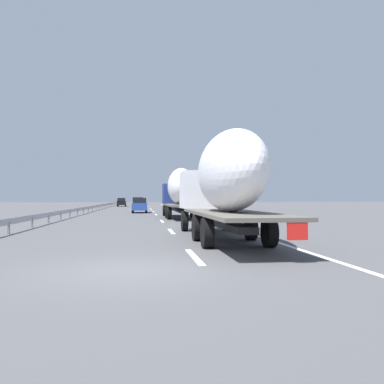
# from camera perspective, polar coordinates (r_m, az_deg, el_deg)

# --- Properties ---
(ground_plane) EXTENTS (260.00, 260.00, 0.00)m
(ground_plane) POSITION_cam_1_polar(r_m,az_deg,el_deg) (49.54, -7.62, -2.88)
(ground_plane) COLOR #4C4C4F
(lane_stripe_0) EXTENTS (3.20, 0.20, 0.01)m
(lane_stripe_0) POSITION_cam_1_polar(r_m,az_deg,el_deg) (11.73, 0.32, -9.26)
(lane_stripe_0) COLOR white
(lane_stripe_0) RESTS_ON ground_plane
(lane_stripe_1) EXTENTS (3.20, 0.20, 0.01)m
(lane_stripe_1) POSITION_cam_1_polar(r_m,az_deg,el_deg) (20.57, -3.01, -5.66)
(lane_stripe_1) COLOR white
(lane_stripe_1) RESTS_ON ground_plane
(lane_stripe_2) EXTENTS (3.20, 0.20, 0.01)m
(lane_stripe_2) POSITION_cam_1_polar(r_m,az_deg,el_deg) (29.61, -4.33, -4.21)
(lane_stripe_2) COLOR white
(lane_stripe_2) RESTS_ON ground_plane
(lane_stripe_3) EXTENTS (3.20, 0.20, 0.01)m
(lane_stripe_3) POSITION_cam_1_polar(r_m,az_deg,el_deg) (41.72, -5.20, -3.25)
(lane_stripe_3) COLOR white
(lane_stripe_3) RESTS_ON ground_plane
(lane_stripe_4) EXTENTS (3.20, 0.20, 0.01)m
(lane_stripe_4) POSITION_cam_1_polar(r_m,az_deg,el_deg) (50.37, -5.57, -2.85)
(lane_stripe_4) COLOR white
(lane_stripe_4) RESTS_ON ground_plane
(lane_stripe_5) EXTENTS (3.20, 0.20, 0.01)m
(lane_stripe_5) POSITION_cam_1_polar(r_m,az_deg,el_deg) (59.83, -5.85, -2.54)
(lane_stripe_5) COLOR white
(lane_stripe_5) RESTS_ON ground_plane
(lane_stripe_6) EXTENTS (3.20, 0.20, 0.01)m
(lane_stripe_6) POSITION_cam_1_polar(r_m,az_deg,el_deg) (67.13, -6.01, -2.36)
(lane_stripe_6) COLOR white
(lane_stripe_6) RESTS_ON ground_plane
(lane_stripe_7) EXTENTS (3.20, 0.20, 0.01)m
(lane_stripe_7) POSITION_cam_1_polar(r_m,az_deg,el_deg) (87.06, -6.31, -2.03)
(lane_stripe_7) COLOR white
(lane_stripe_7) RESTS_ON ground_plane
(lane_stripe_8) EXTENTS (3.20, 0.20, 0.01)m
(lane_stripe_8) POSITION_cam_1_polar(r_m,az_deg,el_deg) (85.07, -6.28, -2.05)
(lane_stripe_8) COLOR white
(lane_stripe_8) RESTS_ON ground_plane
(lane_stripe_9) EXTENTS (3.20, 0.20, 0.01)m
(lane_stripe_9) POSITION_cam_1_polar(r_m,az_deg,el_deg) (99.36, -6.43, -1.89)
(lane_stripe_9) COLOR white
(lane_stripe_9) RESTS_ON ground_plane
(edge_line_right) EXTENTS (110.00, 0.20, 0.01)m
(edge_line_right) POSITION_cam_1_polar(r_m,az_deg,el_deg) (54.79, -1.83, -2.69)
(edge_line_right) COLOR white
(edge_line_right) RESTS_ON ground_plane
(truck_lead) EXTENTS (12.21, 2.55, 4.27)m
(truck_lead) POSITION_cam_1_polar(r_m,az_deg,el_deg) (34.71, -1.79, 0.29)
(truck_lead) COLOR navy
(truck_lead) RESTS_ON ground_plane
(truck_trailing) EXTENTS (13.17, 2.55, 4.26)m
(truck_trailing) POSITION_cam_1_polar(r_m,az_deg,el_deg) (16.26, 4.56, 1.66)
(truck_trailing) COLOR silver
(truck_trailing) RESTS_ON ground_plane
(car_black_suv) EXTENTS (4.64, 1.79, 1.78)m
(car_black_suv) POSITION_cam_1_polar(r_m,az_deg,el_deg) (83.99, -10.09, -1.44)
(car_black_suv) COLOR black
(car_black_suv) RESTS_ON ground_plane
(car_blue_sedan) EXTENTS (4.60, 1.78, 1.76)m
(car_blue_sedan) POSITION_cam_1_polar(r_m,az_deg,el_deg) (47.19, -7.56, -1.88)
(car_blue_sedan) COLOR #28479E
(car_blue_sedan) RESTS_ON ground_plane
(car_silver_hatch) EXTENTS (4.50, 1.81, 1.88)m
(car_silver_hatch) POSITION_cam_1_polar(r_m,az_deg,el_deg) (65.34, -7.80, -1.57)
(car_silver_hatch) COLOR #ADB2B7
(car_silver_hatch) RESTS_ON ground_plane
(road_sign) EXTENTS (0.10, 0.90, 3.18)m
(road_sign) POSITION_cam_1_polar(r_m,az_deg,el_deg) (57.38, -0.87, -0.42)
(road_sign) COLOR gray
(road_sign) RESTS_ON ground_plane
(tree_0) EXTENTS (3.91, 3.91, 5.84)m
(tree_0) POSITION_cam_1_polar(r_m,az_deg,el_deg) (94.10, 0.41, 0.34)
(tree_0) COLOR #472D19
(tree_0) RESTS_ON ground_plane
(tree_1) EXTENTS (3.27, 3.27, 6.01)m
(tree_1) POSITION_cam_1_polar(r_m,az_deg,el_deg) (57.92, 5.64, 1.25)
(tree_1) COLOR #472D19
(tree_1) RESTS_ON ground_plane
(tree_2) EXTENTS (2.46, 2.46, 6.38)m
(tree_2) POSITION_cam_1_polar(r_m,az_deg,el_deg) (80.26, 0.42, 0.82)
(tree_2) COLOR #472D19
(tree_2) RESTS_ON ground_plane
(guardrail_median) EXTENTS (94.00, 0.10, 0.76)m
(guardrail_median) POSITION_cam_1_polar(r_m,az_deg,el_deg) (52.89, -14.12, -2.11)
(guardrail_median) COLOR #9EA0A5
(guardrail_median) RESTS_ON ground_plane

